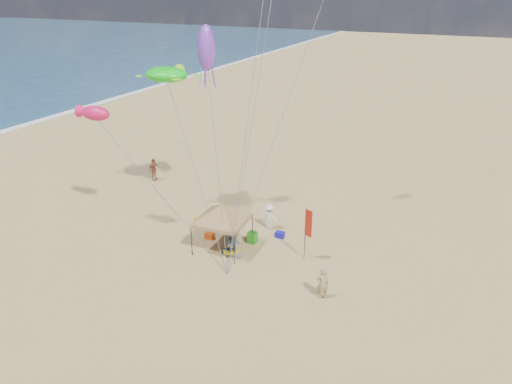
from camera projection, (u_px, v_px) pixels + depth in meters
ground at (231, 282)px, 25.90m from camera, size 280.00×280.00×0.00m
canopy_tent at (222, 206)px, 28.03m from camera, size 5.38×5.38×3.32m
feather_flag at (308, 226)px, 27.14m from camera, size 0.46×0.21×3.19m
cooler_red at (210, 236)px, 30.19m from camera, size 0.54×0.38×0.38m
cooler_blue at (280, 235)px, 30.32m from camera, size 0.54×0.38×0.38m
bag_navy at (228, 251)px, 28.49m from camera, size 0.69×0.54×0.36m
bag_orange at (218, 219)px, 32.33m from camera, size 0.54×0.69×0.36m
chair_green at (252, 237)px, 29.68m from camera, size 0.50×0.50×0.70m
chair_yellow at (199, 222)px, 31.59m from camera, size 0.50×0.50×0.70m
crate_grey at (238, 256)px, 28.10m from camera, size 0.34×0.30×0.28m
beach_cart at (232, 252)px, 28.40m from camera, size 0.90×0.50×0.24m
person_near_a at (322, 283)px, 24.28m from camera, size 0.74×0.66×1.70m
person_near_b at (233, 244)px, 27.91m from camera, size 1.00×0.94×1.64m
person_near_c at (270, 217)px, 31.14m from camera, size 1.13×0.71×1.69m
person_far_a at (154, 169)px, 38.83m from camera, size 0.61×1.12×1.80m
turtle_kite at (166, 75)px, 30.90m from camera, size 3.46×3.12×0.95m
fish_kite at (96, 113)px, 28.94m from camera, size 2.07×1.21×0.88m
squid_kite at (206, 48)px, 30.23m from camera, size 1.31×1.31×2.81m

